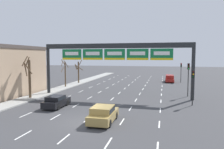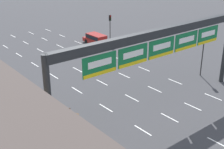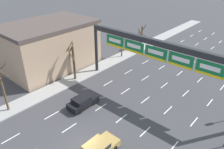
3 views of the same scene
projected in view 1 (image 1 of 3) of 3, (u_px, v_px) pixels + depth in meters
name	position (u px, v px, depth m)	size (l,w,h in m)	color
ground_plane	(84.00, 122.00, 19.55)	(220.00, 220.00, 0.00)	#3D3D3F
lane_dashes	(116.00, 96.00, 32.63)	(13.32, 67.00, 0.01)	white
sign_gantry	(115.00, 53.00, 31.36)	(21.88, 0.70, 7.75)	#232628
car_gold	(103.00, 114.00, 19.49)	(1.96, 4.21, 1.49)	#A88947
suv_red	(170.00, 78.00, 49.80)	(1.92, 4.84, 1.61)	maroon
car_black	(56.00, 101.00, 25.17)	(1.82, 3.96, 1.37)	black
traffic_light_near_gantry	(193.00, 80.00, 25.98)	(0.30, 0.35, 4.23)	black
traffic_light_mid_block	(181.00, 69.00, 48.64)	(0.30, 0.35, 4.36)	black
traffic_light_far_end	(188.00, 73.00, 31.74)	(0.30, 0.35, 4.88)	black
tree_bare_closest	(78.00, 71.00, 47.04)	(2.05, 1.82, 4.88)	brown
tree_bare_second	(65.00, 72.00, 41.25)	(1.43, 1.27, 5.16)	brown
tree_bare_third	(29.00, 76.00, 30.11)	(1.52, 1.47, 5.77)	brown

